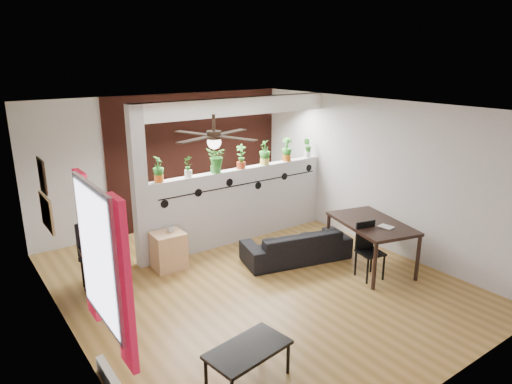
# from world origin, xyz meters

# --- Properties ---
(room_shell) EXTENTS (6.30, 7.10, 2.90)m
(room_shell) POSITION_xyz_m (0.00, 0.00, 1.30)
(room_shell) COLOR olive
(room_shell) RESTS_ON ground
(partition_wall) EXTENTS (3.60, 0.18, 1.35)m
(partition_wall) POSITION_xyz_m (0.80, 1.50, 0.68)
(partition_wall) COLOR #BCBCC1
(partition_wall) RESTS_ON ground
(ceiling_header) EXTENTS (3.60, 0.18, 0.30)m
(ceiling_header) POSITION_xyz_m (0.80, 1.50, 2.45)
(ceiling_header) COLOR white
(ceiling_header) RESTS_ON room_shell
(pier_column) EXTENTS (0.22, 0.20, 2.60)m
(pier_column) POSITION_xyz_m (-1.11, 1.50, 1.30)
(pier_column) COLOR #BCBCC1
(pier_column) RESTS_ON ground
(brick_panel) EXTENTS (3.90, 0.05, 2.60)m
(brick_panel) POSITION_xyz_m (0.80, 2.97, 1.30)
(brick_panel) COLOR brown
(brick_panel) RESTS_ON ground
(vine_decal) EXTENTS (3.31, 0.01, 0.30)m
(vine_decal) POSITION_xyz_m (0.80, 1.40, 1.08)
(vine_decal) COLOR black
(vine_decal) RESTS_ON partition_wall
(window_assembly) EXTENTS (0.09, 1.30, 1.55)m
(window_assembly) POSITION_xyz_m (-2.56, -1.20, 1.51)
(window_assembly) COLOR white
(window_assembly) RESTS_ON room_shell
(corkboard) EXTENTS (0.03, 0.60, 0.45)m
(corkboard) POSITION_xyz_m (-2.58, 0.95, 1.35)
(corkboard) COLOR #A07A4D
(corkboard) RESTS_ON room_shell
(framed_art) EXTENTS (0.03, 0.34, 0.44)m
(framed_art) POSITION_xyz_m (-2.58, 0.90, 1.85)
(framed_art) COLOR #8C7259
(framed_art) RESTS_ON room_shell
(ceiling_fan) EXTENTS (1.19, 1.19, 0.43)m
(ceiling_fan) POSITION_xyz_m (-0.80, -0.30, 2.31)
(ceiling_fan) COLOR black
(ceiling_fan) RESTS_ON room_shell
(potted_plant_0) EXTENTS (0.24, 0.26, 0.42)m
(potted_plant_0) POSITION_xyz_m (-0.78, 1.50, 1.57)
(potted_plant_0) COLOR orange
(potted_plant_0) RESTS_ON partition_wall
(potted_plant_1) EXTENTS (0.18, 0.15, 0.37)m
(potted_plant_1) POSITION_xyz_m (-0.25, 1.50, 1.55)
(potted_plant_1) COLOR white
(potted_plant_1) RESTS_ON partition_wall
(potted_plant_2) EXTENTS (0.33, 0.32, 0.48)m
(potted_plant_2) POSITION_xyz_m (0.27, 1.50, 1.60)
(potted_plant_2) COLOR #348630
(potted_plant_2) RESTS_ON partition_wall
(potted_plant_3) EXTENTS (0.29, 0.29, 0.44)m
(potted_plant_3) POSITION_xyz_m (0.80, 1.50, 1.58)
(potted_plant_3) COLOR #AC3C1B
(potted_plant_3) RESTS_ON partition_wall
(potted_plant_4) EXTENTS (0.30, 0.31, 0.46)m
(potted_plant_4) POSITION_xyz_m (1.33, 1.50, 1.59)
(potted_plant_4) COLOR #E9D552
(potted_plant_4) RESTS_ON partition_wall
(potted_plant_5) EXTENTS (0.29, 0.28, 0.45)m
(potted_plant_5) POSITION_xyz_m (1.85, 1.50, 1.59)
(potted_plant_5) COLOR #C86317
(potted_plant_5) RESTS_ON partition_wall
(potted_plant_6) EXTENTS (0.22, 0.23, 0.37)m
(potted_plant_6) POSITION_xyz_m (2.38, 1.50, 1.55)
(potted_plant_6) COLOR white
(potted_plant_6) RESTS_ON partition_wall
(sofa) EXTENTS (1.81, 1.06, 0.50)m
(sofa) POSITION_xyz_m (1.03, 0.21, 0.25)
(sofa) COLOR black
(sofa) RESTS_ON ground
(cube_shelf) EXTENTS (0.51, 0.46, 0.60)m
(cube_shelf) POSITION_xyz_m (-0.83, 1.16, 0.30)
(cube_shelf) COLOR tan
(cube_shelf) RESTS_ON ground
(cup) EXTENTS (0.13, 0.13, 0.09)m
(cup) POSITION_xyz_m (-0.78, 1.16, 0.64)
(cup) COLOR gray
(cup) RESTS_ON cube_shelf
(computer_desk) EXTENTS (0.62, 1.02, 0.70)m
(computer_desk) POSITION_xyz_m (-1.98, 0.84, 0.64)
(computer_desk) COLOR black
(computer_desk) RESTS_ON ground
(monitor) EXTENTS (0.33, 0.16, 0.19)m
(monitor) POSITION_xyz_m (-1.98, 0.99, 0.80)
(monitor) COLOR black
(monitor) RESTS_ON computer_desk
(office_chair) EXTENTS (0.55, 0.56, 1.01)m
(office_chair) POSITION_xyz_m (-1.96, 1.12, 0.45)
(office_chair) COLOR black
(office_chair) RESTS_ON ground
(dining_table) EXTENTS (1.17, 1.57, 0.77)m
(dining_table) POSITION_xyz_m (1.81, -0.69, 0.69)
(dining_table) COLOR black
(dining_table) RESTS_ON ground
(book) EXTENTS (0.18, 0.23, 0.02)m
(book) POSITION_xyz_m (1.71, -0.99, 0.78)
(book) COLOR gray
(book) RESTS_ON dining_table
(folding_chair) EXTENTS (0.42, 0.42, 0.87)m
(folding_chair) POSITION_xyz_m (1.52, -0.87, 0.52)
(folding_chair) COLOR black
(folding_chair) RESTS_ON ground
(coffee_table) EXTENTS (0.93, 0.60, 0.41)m
(coffee_table) POSITION_xyz_m (-1.34, -1.79, 0.36)
(coffee_table) COLOR black
(coffee_table) RESTS_ON ground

